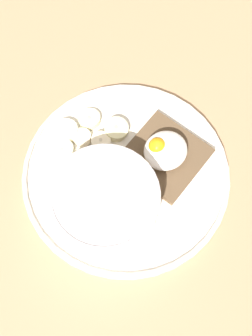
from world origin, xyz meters
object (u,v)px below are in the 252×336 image
(banana_slice_outer, at_px, (66,131))
(toast_slice, at_px, (164,157))
(banana_slice_left, at_px, (99,143))
(banana_slice_inner, at_px, (116,129))
(banana_slice_front, at_px, (62,151))
(banana_slice_right, at_px, (82,137))
(banana_slice_back, at_px, (89,119))
(oatmeal_bowl, at_px, (105,203))
(poached_egg, at_px, (165,150))

(banana_slice_outer, bearing_deg, toast_slice, -53.51)
(banana_slice_left, xyz_separation_m, banana_slice_outer, (-0.03, 0.04, 0.00))
(banana_slice_inner, distance_m, banana_slice_outer, 0.07)
(banana_slice_inner, bearing_deg, banana_slice_front, 166.43)
(banana_slice_left, distance_m, banana_slice_right, 0.03)
(toast_slice, bearing_deg, banana_slice_back, 112.90)
(oatmeal_bowl, xyz_separation_m, toast_slice, (0.11, 0.01, -0.03))
(banana_slice_right, height_order, banana_slice_outer, banana_slice_outer)
(poached_egg, bearing_deg, banana_slice_back, 112.68)
(banana_slice_right, bearing_deg, toast_slice, -52.18)
(banana_slice_inner, bearing_deg, toast_slice, -69.30)
(banana_slice_left, distance_m, banana_slice_outer, 0.05)
(banana_slice_front, bearing_deg, poached_egg, -40.80)
(banana_slice_front, bearing_deg, banana_slice_left, -23.18)
(poached_egg, xyz_separation_m, banana_slice_inner, (-0.03, 0.07, -0.02))
(banana_slice_back, xyz_separation_m, banana_slice_inner, (0.02, -0.04, 0.00))
(banana_slice_right, xyz_separation_m, banana_slice_outer, (-0.01, 0.02, 0.00))
(poached_egg, relative_size, banana_slice_front, 1.25)
(poached_egg, relative_size, banana_slice_left, 1.94)
(toast_slice, xyz_separation_m, banana_slice_front, (-0.11, 0.09, 0.00))
(banana_slice_right, relative_size, banana_slice_outer, 0.78)
(banana_slice_back, height_order, banana_slice_outer, banana_slice_outer)
(oatmeal_bowl, bearing_deg, toast_slice, 6.52)
(poached_egg, distance_m, banana_slice_front, 0.14)
(oatmeal_bowl, height_order, poached_egg, oatmeal_bowl)
(toast_slice, distance_m, banana_slice_inner, 0.08)
(banana_slice_outer, bearing_deg, banana_slice_inner, -36.03)
(banana_slice_right, bearing_deg, banana_slice_outer, 120.22)
(banana_slice_outer, bearing_deg, banana_slice_left, -58.64)
(banana_slice_left, distance_m, banana_slice_back, 0.04)
(banana_slice_front, height_order, banana_slice_outer, same)
(toast_slice, relative_size, banana_slice_outer, 2.55)
(toast_slice, height_order, banana_slice_front, banana_slice_front)
(banana_slice_left, relative_size, banana_slice_back, 0.78)
(banana_slice_front, relative_size, banana_slice_right, 1.29)
(toast_slice, xyz_separation_m, poached_egg, (-0.00, 0.00, 0.02))
(poached_egg, xyz_separation_m, banana_slice_outer, (-0.08, 0.11, -0.02))
(banana_slice_left, distance_m, banana_slice_inner, 0.03)
(oatmeal_bowl, distance_m, poached_egg, 0.11)
(oatmeal_bowl, xyz_separation_m, banana_slice_back, (0.06, 0.12, -0.03))
(toast_slice, distance_m, banana_slice_back, 0.12)
(toast_slice, bearing_deg, poached_egg, 131.06)
(banana_slice_outer, bearing_deg, banana_slice_back, -5.57)
(toast_slice, xyz_separation_m, banana_slice_inner, (-0.03, 0.07, 0.00))
(banana_slice_back, bearing_deg, banana_slice_outer, 174.43)
(oatmeal_bowl, distance_m, banana_slice_back, 0.14)
(poached_egg, distance_m, banana_slice_outer, 0.14)
(oatmeal_bowl, distance_m, banana_slice_front, 0.11)
(banana_slice_front, distance_m, banana_slice_right, 0.03)
(oatmeal_bowl, relative_size, banana_slice_outer, 2.87)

